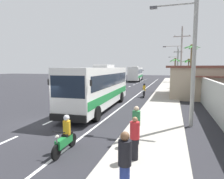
% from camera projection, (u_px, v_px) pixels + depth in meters
% --- Properties ---
extents(ground_plane, '(160.00, 160.00, 0.00)m').
position_uv_depth(ground_plane, '(47.00, 123.00, 12.74)').
color(ground_plane, '#28282D').
extents(sidewalk_kerb, '(3.20, 90.00, 0.14)m').
position_uv_depth(sidewalk_kerb, '(163.00, 102.00, 20.21)').
color(sidewalk_kerb, '#A8A399').
rests_on(sidewalk_kerb, ground).
extents(lane_markings, '(3.43, 71.83, 0.01)m').
position_uv_depth(lane_markings, '(129.00, 94.00, 26.33)').
color(lane_markings, white).
rests_on(lane_markings, ground).
extents(boundary_wall, '(0.24, 60.00, 2.58)m').
position_uv_depth(boundary_wall, '(199.00, 87.00, 22.74)').
color(boundary_wall, '#B2B2AD').
rests_on(boundary_wall, ground).
extents(coach_bus_foreground, '(3.15, 11.82, 3.84)m').
position_uv_depth(coach_bus_foreground, '(99.00, 86.00, 17.16)').
color(coach_bus_foreground, white).
rests_on(coach_bus_foreground, ground).
extents(coach_bus_far_lane, '(3.56, 11.89, 3.85)m').
position_uv_depth(coach_bus_far_lane, '(136.00, 73.00, 51.60)').
color(coach_bus_far_lane, white).
rests_on(coach_bus_far_lane, ground).
extents(motorcycle_beside_bus, '(0.56, 1.96, 1.59)m').
position_uv_depth(motorcycle_beside_bus, '(65.00, 137.00, 8.34)').
color(motorcycle_beside_bus, black).
rests_on(motorcycle_beside_bus, ground).
extents(motorcycle_trailing, '(0.56, 1.96, 1.64)m').
position_uv_depth(motorcycle_trailing, '(144.00, 92.00, 23.82)').
color(motorcycle_trailing, black).
rests_on(motorcycle_trailing, ground).
extents(pedestrian_near_kerb, '(0.36, 0.36, 1.64)m').
position_uv_depth(pedestrian_near_kerb, '(135.00, 137.00, 7.33)').
color(pedestrian_near_kerb, black).
rests_on(pedestrian_near_kerb, sidewalk_kerb).
extents(pedestrian_midwalk, '(0.36, 0.36, 1.74)m').
position_uv_depth(pedestrian_midwalk, '(136.00, 124.00, 8.82)').
color(pedestrian_midwalk, black).
rests_on(pedestrian_midwalk, sidewalk_kerb).
extents(pedestrian_far_walk, '(0.36, 0.36, 1.78)m').
position_uv_depth(pedestrian_far_walk, '(125.00, 162.00, 5.25)').
color(pedestrian_far_walk, navy).
rests_on(pedestrian_far_walk, sidewalk_kerb).
extents(utility_pole_nearest, '(3.76, 0.24, 9.40)m').
position_uv_depth(utility_pole_nearest, '(193.00, 43.00, 11.48)').
color(utility_pole_nearest, '#9E9E99').
rests_on(utility_pole_nearest, ground).
extents(utility_pole_mid, '(4.04, 0.24, 9.68)m').
position_uv_depth(utility_pole_mid, '(181.00, 57.00, 30.00)').
color(utility_pole_mid, '#9E9E99').
rests_on(utility_pole_mid, ground).
extents(utility_pole_far, '(3.42, 0.24, 8.12)m').
position_uv_depth(utility_pole_far, '(177.00, 64.00, 48.62)').
color(utility_pole_far, '#9E9E99').
rests_on(utility_pole_far, ground).
extents(utility_pole_distant, '(2.58, 0.24, 10.50)m').
position_uv_depth(utility_pole_distant, '(177.00, 62.00, 66.94)').
color(utility_pole_distant, '#9E9E99').
rests_on(utility_pole_distant, ground).
extents(palm_nearest, '(2.76, 2.70, 7.47)m').
position_uv_depth(palm_nearest, '(191.00, 58.00, 33.47)').
color(palm_nearest, brown).
rests_on(palm_nearest, ground).
extents(palm_second, '(2.77, 2.54, 5.31)m').
position_uv_depth(palm_second, '(189.00, 65.00, 39.56)').
color(palm_second, brown).
rests_on(palm_second, ground).
extents(palm_third, '(3.02, 3.18, 5.79)m').
position_uv_depth(palm_third, '(175.00, 65.00, 46.48)').
color(palm_third, brown).
rests_on(palm_third, ground).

